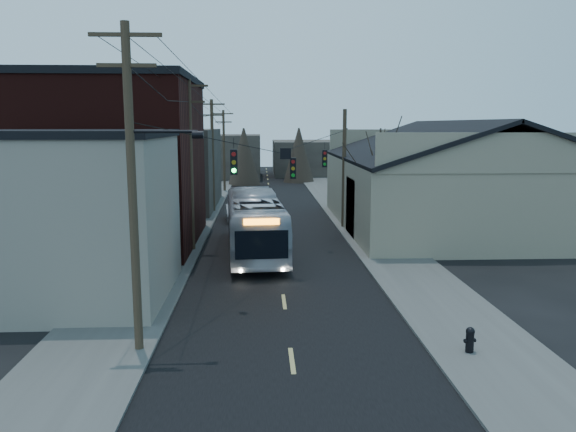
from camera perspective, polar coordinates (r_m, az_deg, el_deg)
ground at (r=16.58m, az=0.81°, el=-17.30°), size 160.00×160.00×0.00m
road_surface at (r=45.42m, az=-1.56°, el=-0.12°), size 9.00×110.00×0.02m
sidewalk_left at (r=45.74m, az=-9.73°, el=-0.12°), size 4.00×110.00×0.12m
sidewalk_right at (r=46.00m, az=6.56°, el=0.01°), size 4.00×110.00×0.12m
building_clapboard at (r=25.43m, az=-21.22°, el=-0.22°), size 8.00×8.00×7.00m
building_brick at (r=36.04m, az=-17.40°, el=5.00°), size 10.00×12.00×10.00m
building_left_far at (r=51.66m, az=-12.35°, el=4.71°), size 9.00×14.00×7.00m
warehouse at (r=42.43m, az=16.43°, el=2.51°), size 16.16×20.60×7.73m
building_far_left at (r=80.08m, az=-6.44°, el=6.05°), size 10.00×12.00×6.00m
building_far_right at (r=85.31m, az=2.57°, el=5.96°), size 12.00×14.00×5.00m
bare_tree at (r=35.79m, az=9.25°, el=3.03°), size 0.40×0.40×7.20m
utility_lines at (r=39.08m, az=-5.99°, el=5.61°), size 11.24×45.28×10.50m
bus at (r=32.64m, az=-3.42°, el=-0.75°), size 3.74×12.70×3.49m
parked_car at (r=43.84m, az=-5.44°, el=0.33°), size 1.82×4.01×1.28m
fire_hydrant at (r=19.48m, az=18.00°, el=-11.77°), size 0.40×0.29×0.84m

